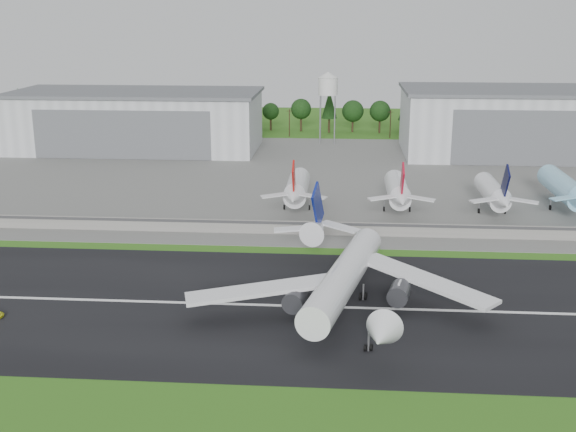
# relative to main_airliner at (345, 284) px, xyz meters

# --- Properties ---
(ground) EXTENTS (600.00, 600.00, 0.00)m
(ground) POSITION_rel_main_airliner_xyz_m (-2.15, -9.57, -4.89)
(ground) COLOR #376618
(ground) RESTS_ON ground
(runway) EXTENTS (320.00, 60.00, 0.10)m
(runway) POSITION_rel_main_airliner_xyz_m (-2.15, 0.43, -4.84)
(runway) COLOR black
(runway) RESTS_ON ground
(runway_centerline) EXTENTS (220.00, 1.00, 0.02)m
(runway_centerline) POSITION_rel_main_airliner_xyz_m (-2.15, 0.43, -4.78)
(runway_centerline) COLOR white
(runway_centerline) RESTS_ON runway
(apron) EXTENTS (320.00, 150.00, 0.10)m
(apron) POSITION_rel_main_airliner_xyz_m (-2.15, 110.43, -4.84)
(apron) COLOR slate
(apron) RESTS_ON ground
(blast_fence) EXTENTS (240.00, 0.61, 3.50)m
(blast_fence) POSITION_rel_main_airliner_xyz_m (-2.15, 45.41, -3.09)
(blast_fence) COLOR gray
(blast_fence) RESTS_ON ground
(hangar_west) EXTENTS (97.00, 44.00, 23.20)m
(hangar_west) POSITION_rel_main_airliner_xyz_m (-82.15, 155.34, 6.74)
(hangar_west) COLOR silver
(hangar_west) RESTS_ON ground
(hangar_east) EXTENTS (102.00, 47.00, 25.20)m
(hangar_east) POSITION_rel_main_airliner_xyz_m (72.85, 155.34, 7.73)
(hangar_east) COLOR silver
(hangar_east) RESTS_ON ground
(water_tower) EXTENTS (8.40, 8.40, 29.40)m
(water_tower) POSITION_rel_main_airliner_xyz_m (-7.15, 175.43, 19.66)
(water_tower) COLOR #99999E
(water_tower) RESTS_ON ground
(utility_poles) EXTENTS (230.00, 3.00, 12.00)m
(utility_poles) POSITION_rel_main_airliner_xyz_m (-2.15, 190.43, -4.89)
(utility_poles) COLOR black
(utility_poles) RESTS_ON ground
(treeline) EXTENTS (320.00, 16.00, 22.00)m
(treeline) POSITION_rel_main_airliner_xyz_m (-2.15, 205.43, -4.89)
(treeline) COLOR black
(treeline) RESTS_ON ground
(main_airliner) EXTENTS (55.83, 58.77, 18.17)m
(main_airliner) POSITION_rel_main_airliner_xyz_m (0.00, 0.00, 0.00)
(main_airliner) COLOR white
(main_airliner) RESTS_ON runway
(parked_jet_red_a) EXTENTS (7.36, 31.29, 16.84)m
(parked_jet_red_a) POSITION_rel_main_airliner_xyz_m (-13.10, 67.01, 1.43)
(parked_jet_red_a) COLOR white
(parked_jet_red_a) RESTS_ON ground
(parked_jet_red_b) EXTENTS (7.36, 31.29, 16.72)m
(parked_jet_red_b) POSITION_rel_main_airliner_xyz_m (14.43, 66.99, 1.32)
(parked_jet_red_b) COLOR white
(parked_jet_red_b) RESTS_ON ground
(parked_jet_navy) EXTENTS (7.36, 31.29, 16.61)m
(parked_jet_navy) POSITION_rel_main_airliner_xyz_m (40.06, 66.98, 1.22)
(parked_jet_navy) COLOR white
(parked_jet_navy) RESTS_ON ground
(parked_jet_skyblue) EXTENTS (7.36, 37.29, 17.06)m
(parked_jet_skyblue) POSITION_rel_main_airliner_xyz_m (60.41, 72.04, 1.59)
(parked_jet_skyblue) COLOR #91D7FA
(parked_jet_skyblue) RESTS_ON ground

